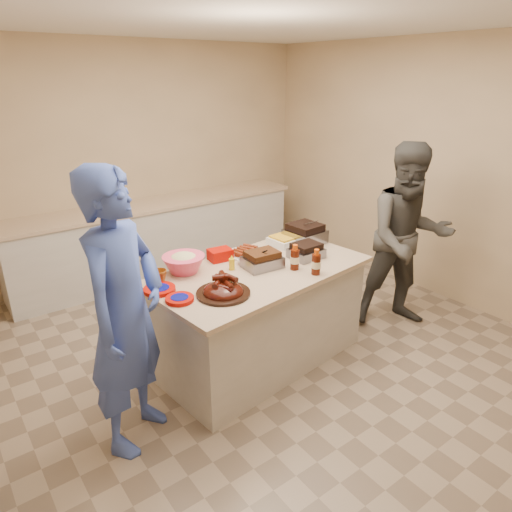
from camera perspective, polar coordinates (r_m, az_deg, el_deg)
room at (r=4.21m, az=1.55°, el=-11.63°), size 4.50×5.00×2.70m
back_counter at (r=5.73m, az=-12.11°, el=2.25°), size 3.60×0.64×0.90m
island at (r=4.10m, az=0.43°, el=-12.70°), size 1.90×1.15×0.85m
rib_platter at (r=3.28m, az=-4.10°, el=-4.81°), size 0.52×0.52×0.16m
pulled_pork_tray at (r=3.72m, az=0.79°, el=-1.43°), size 0.31×0.25×0.09m
brisket_tray at (r=3.94m, az=6.27°, el=-0.19°), size 0.27×0.22×0.08m
roasting_pan at (r=4.29m, az=6.09°, el=1.68°), size 0.33×0.33×0.13m
coleslaw_bowl at (r=3.68m, az=-8.95°, el=-1.95°), size 0.37×0.37×0.23m
sausage_plate at (r=3.98m, az=-1.55°, el=0.17°), size 0.40×0.40×0.05m
mac_cheese_dish at (r=4.25m, az=4.00°, el=1.58°), size 0.35×0.27×0.09m
bbq_bottle_a at (r=3.70m, az=4.82°, el=-1.65°), size 0.08×0.08×0.21m
bbq_bottle_b at (r=3.63m, az=7.46°, el=-2.25°), size 0.08×0.08×0.21m
mustard_bottle at (r=3.68m, az=-3.03°, el=-1.71°), size 0.05×0.05×0.13m
sauce_bowl at (r=3.79m, az=-1.38°, el=-0.97°), size 0.13×0.05×0.13m
plate_stack_large at (r=3.40m, az=-11.96°, el=-4.31°), size 0.26×0.26×0.03m
plate_stack_small at (r=3.23m, az=-9.51°, el=-5.55°), size 0.22×0.22×0.03m
plastic_cup at (r=3.53m, az=-11.87°, el=-3.26°), size 0.12×0.11×0.11m
basket_stack at (r=3.88m, az=-4.49°, el=-0.47°), size 0.20×0.16×0.09m
guest_blue at (r=3.50m, az=-14.34°, el=-20.59°), size 1.68×1.90×0.45m
guest_gray at (r=4.87m, az=17.17°, el=-7.71°), size 1.68×1.96×0.67m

